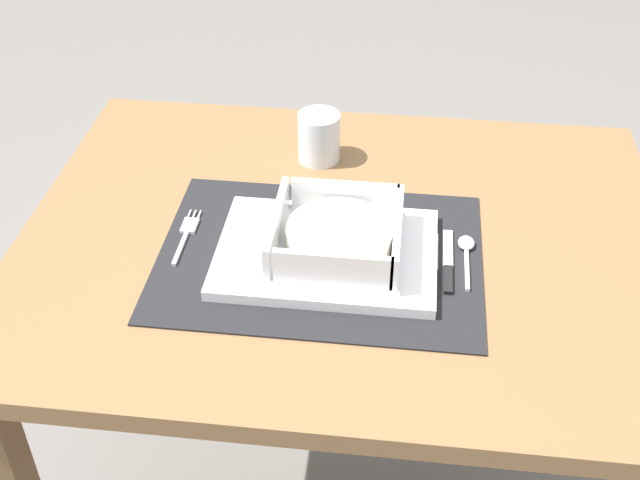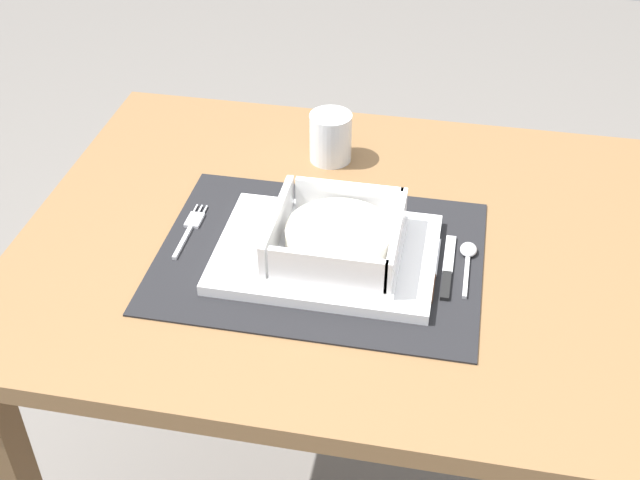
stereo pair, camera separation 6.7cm
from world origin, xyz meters
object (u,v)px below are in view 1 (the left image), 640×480
object	(u,v)px
porridge_bowl	(336,237)
bread_knife	(433,268)
drinking_glass	(319,140)
butter_knife	(448,265)
spoon	(466,249)
fork	(187,232)
dining_table	(342,290)

from	to	relation	value
porridge_bowl	bread_knife	world-z (taller)	porridge_bowl
bread_knife	drinking_glass	bearing A→B (deg)	129.29
butter_knife	drinking_glass	world-z (taller)	drinking_glass
spoon	bread_knife	distance (m)	0.07
fork	spoon	bearing A→B (deg)	-1.60
fork	bread_knife	xyz separation A→B (m)	(0.36, -0.04, 0.00)
drinking_glass	butter_knife	bearing A→B (deg)	-51.09
fork	spoon	distance (m)	0.41
spoon	butter_knife	distance (m)	0.05
porridge_bowl	drinking_glass	distance (m)	0.27
fork	bread_knife	distance (m)	0.36
dining_table	spoon	bearing A→B (deg)	-6.82
butter_knife	drinking_glass	xyz separation A→B (m)	(-0.21, 0.26, 0.03)
fork	drinking_glass	bearing A→B (deg)	51.91
dining_table	spoon	world-z (taller)	spoon
porridge_bowl	spoon	distance (m)	0.19
spoon	porridge_bowl	bearing A→B (deg)	-165.44
porridge_bowl	bread_knife	bearing A→B (deg)	-2.98
dining_table	spoon	distance (m)	0.21
spoon	butter_knife	world-z (taller)	spoon
spoon	drinking_glass	xyz separation A→B (m)	(-0.24, 0.23, 0.03)
porridge_bowl	drinking_glass	world-z (taller)	drinking_glass
bread_knife	drinking_glass	world-z (taller)	drinking_glass
porridge_bowl	fork	xyz separation A→B (m)	(-0.22, 0.03, -0.04)
fork	drinking_glass	size ratio (longest dim) A/B	1.60
fork	spoon	world-z (taller)	spoon
bread_knife	spoon	bearing A→B (deg)	48.99
fork	drinking_glass	distance (m)	0.29
spoon	dining_table	bearing A→B (deg)	175.55
porridge_bowl	spoon	xyz separation A→B (m)	(0.18, 0.04, -0.03)
porridge_bowl	spoon	size ratio (longest dim) A/B	1.51
porridge_bowl	bread_knife	size ratio (longest dim) A/B	1.28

